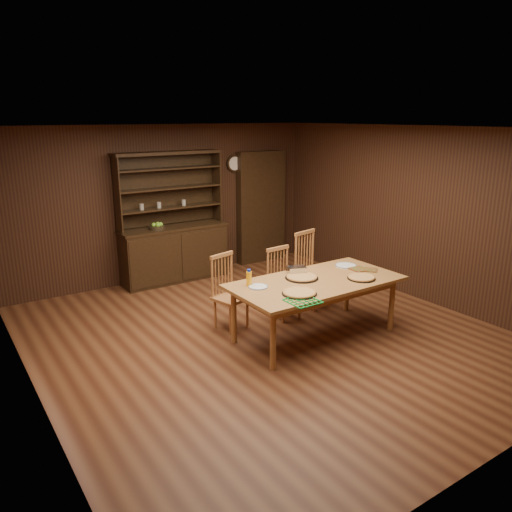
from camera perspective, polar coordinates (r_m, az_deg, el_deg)
floor at (r=6.51m, az=1.26°, el=-9.09°), size 6.00×6.00×0.00m
room_shell at (r=6.02m, az=1.35°, el=4.66°), size 6.00×6.00×6.00m
china_hutch at (r=8.58m, az=-9.39°, el=1.11°), size 1.84×0.52×2.17m
doorway at (r=9.53m, az=0.57°, el=5.59°), size 1.00×0.18×2.10m
wall_clock at (r=9.16m, az=-2.50°, el=10.53°), size 0.30×0.05×0.30m
dining_table at (r=6.30m, az=6.86°, el=-3.39°), size 2.18×1.09×0.75m
chair_left at (r=6.61m, az=-3.32°, el=-3.79°), size 0.49×0.47×1.00m
chair_center at (r=6.96m, az=2.95°, el=-2.80°), size 0.43×0.41×0.99m
chair_right at (r=7.39m, az=6.11°, el=-1.19°), size 0.54×0.52×1.11m
pizza_left at (r=5.79m, az=4.98°, el=-4.20°), size 0.41×0.41×0.04m
pizza_right at (r=6.43m, az=11.96°, el=-2.42°), size 0.35×0.35×0.04m
pizza_center at (r=6.34m, az=5.25°, el=-2.42°), size 0.42×0.42×0.04m
cooling_rack at (r=5.57m, az=5.37°, el=-5.13°), size 0.43×0.43×0.01m
plate_left at (r=5.99m, az=0.24°, el=-3.53°), size 0.23×0.23×0.02m
plate_right at (r=6.93m, az=10.22°, el=-1.07°), size 0.29×0.29×0.02m
foil_dish at (r=6.52m, az=4.65°, el=-1.61°), size 0.28×0.24×0.09m
juice_bottle at (r=6.02m, az=-0.81°, el=-2.54°), size 0.07×0.07×0.21m
pot_holder_a at (r=6.81m, az=12.84°, el=-1.54°), size 0.27×0.27×0.01m
pot_holder_b at (r=6.80m, az=11.72°, el=-1.48°), size 0.23×0.23×0.02m
fruit_bowl at (r=8.31m, az=-11.24°, el=3.31°), size 0.25×0.25×0.12m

